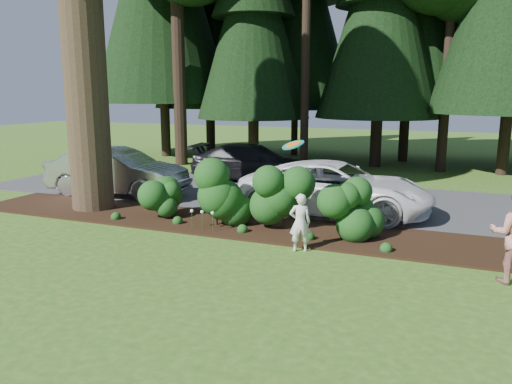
{
  "coord_description": "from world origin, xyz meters",
  "views": [
    {
      "loc": [
        5.62,
        -8.58,
        3.53
      ],
      "look_at": [
        1.46,
        1.72,
        1.3
      ],
      "focal_mm": 35.0,
      "sensor_mm": 36.0,
      "label": 1
    }
  ],
  "objects_px": {
    "frisbee": "(293,145)",
    "car_silver_wagon": "(117,172)",
    "child": "(300,223)",
    "car_white_suv": "(336,188)",
    "car_dark_suv": "(253,162)"
  },
  "relations": [
    {
      "from": "car_silver_wagon",
      "to": "frisbee",
      "type": "height_order",
      "value": "frisbee"
    },
    {
      "from": "frisbee",
      "to": "child",
      "type": "bearing_deg",
      "value": 5.2
    },
    {
      "from": "child",
      "to": "frisbee",
      "type": "xyz_separation_m",
      "value": [
        -0.18,
        -0.02,
        1.74
      ]
    },
    {
      "from": "car_dark_suv",
      "to": "frisbee",
      "type": "relative_size",
      "value": 9.58
    },
    {
      "from": "frisbee",
      "to": "car_silver_wagon",
      "type": "bearing_deg",
      "value": 154.6
    },
    {
      "from": "car_white_suv",
      "to": "child",
      "type": "bearing_deg",
      "value": -179.24
    },
    {
      "from": "car_silver_wagon",
      "to": "frisbee",
      "type": "relative_size",
      "value": 9.35
    },
    {
      "from": "car_silver_wagon",
      "to": "car_white_suv",
      "type": "distance_m",
      "value": 7.59
    },
    {
      "from": "car_silver_wagon",
      "to": "child",
      "type": "height_order",
      "value": "car_silver_wagon"
    },
    {
      "from": "car_white_suv",
      "to": "child",
      "type": "xyz_separation_m",
      "value": [
        0.03,
        -3.68,
        -0.13
      ]
    },
    {
      "from": "car_silver_wagon",
      "to": "frisbee",
      "type": "distance_m",
      "value": 8.39
    },
    {
      "from": "car_white_suv",
      "to": "frisbee",
      "type": "distance_m",
      "value": 4.03
    },
    {
      "from": "car_dark_suv",
      "to": "frisbee",
      "type": "distance_m",
      "value": 9.22
    },
    {
      "from": "car_silver_wagon",
      "to": "frisbee",
      "type": "xyz_separation_m",
      "value": [
        7.44,
        -3.53,
        1.57
      ]
    },
    {
      "from": "car_white_suv",
      "to": "child",
      "type": "height_order",
      "value": "car_white_suv"
    }
  ]
}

